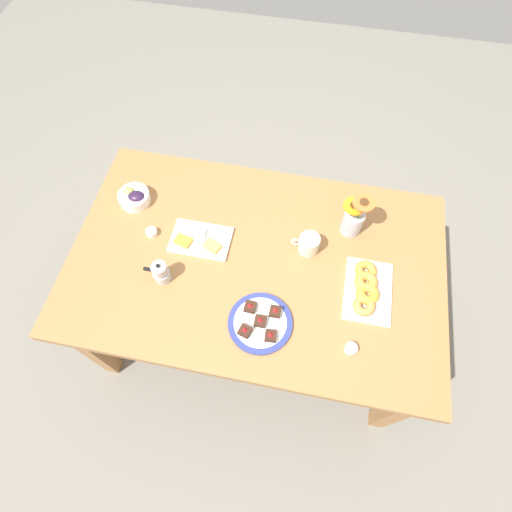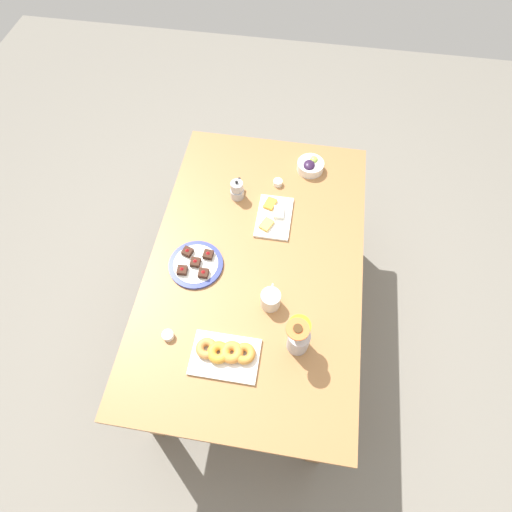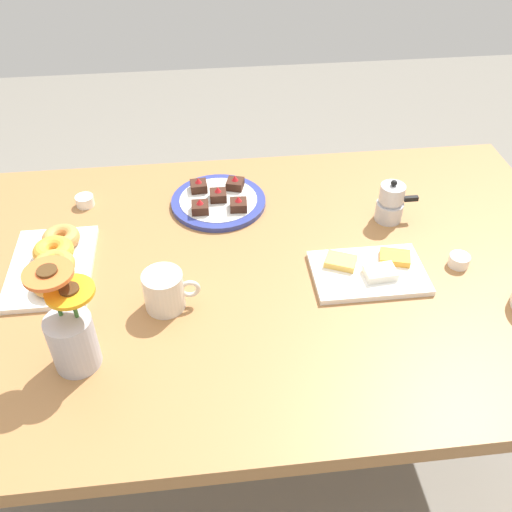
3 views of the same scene
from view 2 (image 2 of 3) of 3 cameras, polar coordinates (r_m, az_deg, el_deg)
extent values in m
plane|color=slate|center=(2.55, 0.00, -8.87)|extent=(6.00, 6.00, 0.00)
cube|color=#9E6B3D|center=(1.90, 0.00, -0.91)|extent=(1.60, 1.00, 0.04)
cube|color=#9E6B3D|center=(2.05, 9.37, -25.61)|extent=(0.07, 0.07, 0.70)
cube|color=#9E6B3D|center=(2.62, 11.72, 7.45)|extent=(0.07, 0.07, 0.70)
cube|color=#9E6B3D|center=(2.11, -15.57, -21.48)|extent=(0.07, 0.07, 0.70)
cube|color=#9E6B3D|center=(2.67, -6.59, 9.80)|extent=(0.07, 0.07, 0.70)
cylinder|color=beige|center=(1.74, 2.09, -6.25)|extent=(0.09, 0.09, 0.09)
cylinder|color=brown|center=(1.71, 2.13, -5.71)|extent=(0.08, 0.08, 0.00)
torus|color=beige|center=(1.77, 2.34, -4.62)|extent=(0.05, 0.01, 0.05)
cylinder|color=white|center=(2.22, 7.77, 12.61)|extent=(0.14, 0.14, 0.05)
ellipsoid|color=#2D1938|center=(2.20, 7.60, 12.66)|extent=(0.08, 0.06, 0.04)
ellipsoid|color=#9EC14C|center=(2.22, 8.27, 13.42)|extent=(0.05, 0.04, 0.04)
cube|color=white|center=(2.01, 2.60, 5.56)|extent=(0.26, 0.17, 0.01)
cube|color=#EFB74C|center=(1.97, 1.51, 4.54)|extent=(0.08, 0.07, 0.02)
cube|color=white|center=(2.01, 3.26, 6.22)|extent=(0.07, 0.06, 0.02)
cube|color=orange|center=(2.04, 2.04, 7.49)|extent=(0.08, 0.07, 0.02)
cube|color=white|center=(1.70, -4.44, -14.16)|extent=(0.19, 0.28, 0.01)
torus|color=#CA8535|center=(1.67, -1.66, -13.75)|extent=(0.11, 0.11, 0.04)
torus|color=orange|center=(1.68, -3.50, -13.56)|extent=(0.13, 0.13, 0.04)
torus|color=gold|center=(1.68, -5.37, -13.55)|extent=(0.10, 0.10, 0.04)
torus|color=#C68241|center=(1.69, -7.07, -12.96)|extent=(0.12, 0.12, 0.03)
cylinder|color=white|center=(1.76, -12.46, -11.01)|extent=(0.05, 0.05, 0.03)
cylinder|color=#C68923|center=(1.75, -12.52, -10.90)|extent=(0.04, 0.04, 0.01)
cylinder|color=white|center=(2.14, 3.13, 10.44)|extent=(0.05, 0.05, 0.03)
cylinder|color=maroon|center=(2.14, 3.14, 10.61)|extent=(0.04, 0.04, 0.01)
cylinder|color=navy|center=(1.88, -8.57, -1.21)|extent=(0.25, 0.25, 0.01)
cylinder|color=white|center=(1.88, -8.58, -1.18)|extent=(0.21, 0.21, 0.01)
cube|color=#381E14|center=(1.86, -10.50, -2.01)|extent=(0.05, 0.05, 0.02)
cone|color=red|center=(1.84, -10.59, -1.73)|extent=(0.02, 0.02, 0.01)
cube|color=#381E14|center=(1.90, -9.76, 0.61)|extent=(0.06, 0.06, 0.02)
cone|color=red|center=(1.89, -9.84, 0.91)|extent=(0.02, 0.02, 0.01)
cube|color=#381E14|center=(1.83, -7.51, -2.46)|extent=(0.04, 0.04, 0.02)
cone|color=red|center=(1.82, -7.57, -2.18)|extent=(0.02, 0.02, 0.01)
cube|color=#381E14|center=(1.88, -6.83, 0.20)|extent=(0.05, 0.05, 0.02)
cone|color=red|center=(1.86, -6.89, 0.50)|extent=(0.02, 0.02, 0.01)
cube|color=#381E14|center=(1.87, -8.65, -0.90)|extent=(0.04, 0.04, 0.02)
cone|color=red|center=(1.85, -8.73, -0.61)|extent=(0.02, 0.02, 0.01)
cylinder|color=#B2B2BC|center=(1.67, 6.06, -11.95)|extent=(0.09, 0.09, 0.12)
cylinder|color=#3D702D|center=(1.56, 5.80, -11.01)|extent=(0.01, 0.01, 0.10)
cylinder|color=orange|center=(1.51, 5.98, -10.33)|extent=(0.09, 0.09, 0.01)
cylinder|color=#472D14|center=(1.50, 6.00, -10.26)|extent=(0.04, 0.04, 0.01)
cylinder|color=#3D702D|center=(1.59, 6.13, -10.27)|extent=(0.01, 0.01, 0.06)
cylinder|color=orange|center=(1.56, 6.25, -9.84)|extent=(0.09, 0.09, 0.01)
cylinder|color=#472D14|center=(1.55, 6.27, -9.76)|extent=(0.04, 0.04, 0.01)
cylinder|color=#B7B7BC|center=(2.08, -2.69, 8.95)|extent=(0.07, 0.07, 0.05)
cylinder|color=#B7B7BC|center=(2.06, -2.73, 9.46)|extent=(0.05, 0.05, 0.01)
cylinder|color=#B7B7BC|center=(2.04, -2.76, 9.94)|extent=(0.06, 0.06, 0.04)
sphere|color=black|center=(2.02, -2.80, 10.50)|extent=(0.02, 0.02, 0.02)
cube|color=black|center=(2.09, -2.47, 10.67)|extent=(0.04, 0.01, 0.01)
camera|label=1|loc=(1.21, -54.61, 36.12)|focal=28.00mm
camera|label=3|loc=(1.38, 44.61, 8.30)|focal=40.00mm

